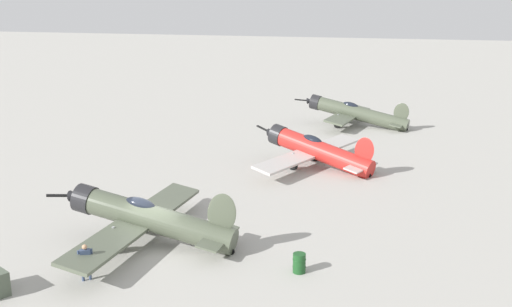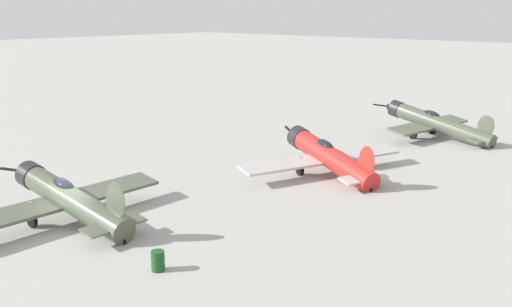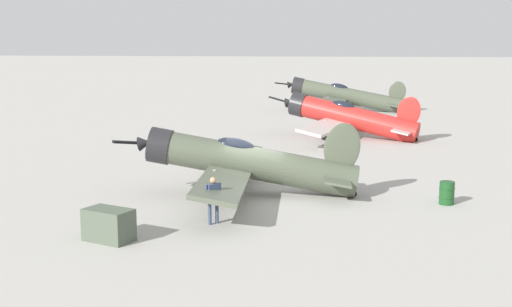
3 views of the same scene
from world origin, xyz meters
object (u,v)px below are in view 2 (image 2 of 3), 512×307
object	(u,v)px
airplane_mid_apron	(328,156)
airplane_far_line	(436,123)
fuel_drum	(158,261)
airplane_foreground	(68,199)

from	to	relation	value
airplane_mid_apron	airplane_far_line	bearing A→B (deg)	-72.60
fuel_drum	airplane_mid_apron	bearing A→B (deg)	11.45
airplane_foreground	airplane_far_line	world-z (taller)	airplane_foreground
airplane_foreground	airplane_far_line	bearing A→B (deg)	-99.85
airplane_foreground	fuel_drum	size ratio (longest dim) A/B	13.13
airplane_mid_apron	fuel_drum	world-z (taller)	airplane_mid_apron
fuel_drum	airplane_foreground	bearing A→B (deg)	85.33
airplane_far_line	airplane_foreground	bearing A→B (deg)	88.18
fuel_drum	airplane_far_line	bearing A→B (deg)	6.08
airplane_foreground	airplane_mid_apron	distance (m)	17.94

